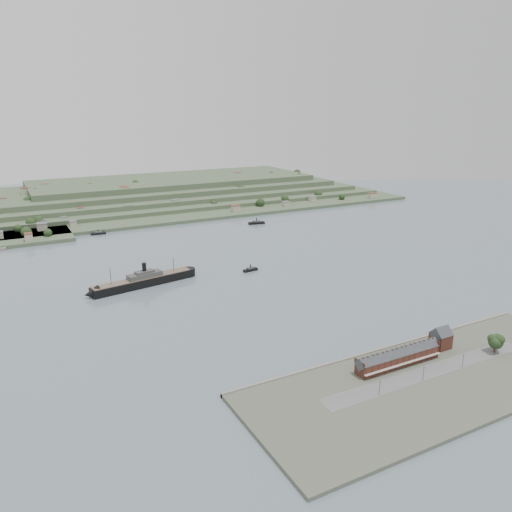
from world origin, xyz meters
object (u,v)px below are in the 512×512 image
fig_tree (497,341)px  tugboat (250,269)px  gabled_building (441,338)px  steamship (140,282)px  terrace_row (398,357)px

fig_tree → tugboat: bearing=104.9°
gabled_building → steamship: (-129.12, 194.66, -3.87)m
terrace_row → gabled_building: gabled_building is taller
terrace_row → steamship: size_ratio=0.57×
steamship → tugboat: steamship is taller
terrace_row → gabled_building: bearing=6.1°
terrace_row → gabled_building: size_ratio=3.95×
terrace_row → tugboat: bearing=88.1°
terrace_row → fig_tree: (61.71, -15.77, 2.35)m
steamship → fig_tree: (153.33, -214.45, 4.87)m
gabled_building → fig_tree: size_ratio=1.20×
terrace_row → fig_tree: bearing=-14.3°
fig_tree → gabled_building: bearing=140.7°
terrace_row → steamship: steamship is taller
terrace_row → gabled_building: 37.74m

